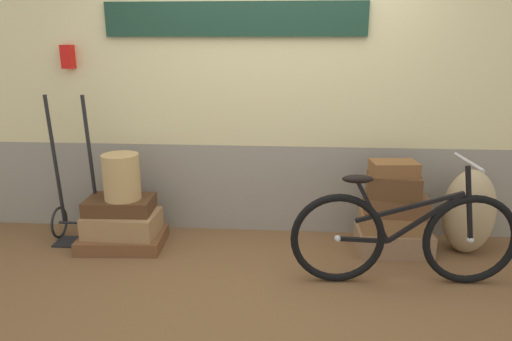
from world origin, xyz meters
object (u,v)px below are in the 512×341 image
object	(u,v)px
luggage_trolley	(77,207)
suitcase_0	(123,239)
burlap_sack	(469,212)
bicycle	(403,237)
suitcase_1	(123,223)
suitcase_7	(394,168)
suitcase_2	(120,205)
suitcase_4	(391,222)
wicker_basket	(121,177)
suitcase_6	(393,186)
suitcase_5	(395,205)
suitcase_3	(393,241)

from	to	relation	value
luggage_trolley	suitcase_0	bearing A→B (deg)	-14.45
burlap_sack	bicycle	world-z (taller)	bicycle
suitcase_1	suitcase_7	world-z (taller)	suitcase_7
suitcase_2	suitcase_4	size ratio (longest dim) A/B	1.12
wicker_basket	luggage_trolley	world-z (taller)	luggage_trolley
bicycle	suitcase_6	bearing A→B (deg)	88.56
suitcase_1	bicycle	xyz separation A→B (m)	(2.25, -0.47, 0.16)
bicycle	suitcase_2	bearing A→B (deg)	167.58
luggage_trolley	burlap_sack	distance (m)	3.35
suitcase_5	burlap_sack	xyz separation A→B (m)	(0.61, 0.05, -0.06)
suitcase_0	suitcase_5	world-z (taller)	suitcase_5
suitcase_1	suitcase_5	bearing A→B (deg)	2.81
wicker_basket	burlap_sack	xyz separation A→B (m)	(2.89, 0.07, -0.26)
suitcase_5	suitcase_6	world-z (taller)	suitcase_6
suitcase_2	suitcase_7	xyz separation A→B (m)	(2.28, -0.01, 0.38)
luggage_trolley	suitcase_4	bearing A→B (deg)	-1.30
suitcase_7	suitcase_2	bearing A→B (deg)	174.43
suitcase_0	suitcase_2	world-z (taller)	suitcase_2
suitcase_7	luggage_trolley	size ratio (longest dim) A/B	0.28
luggage_trolley	suitcase_7	bearing A→B (deg)	-1.81
suitcase_2	suitcase_6	xyz separation A→B (m)	(2.29, -0.01, 0.23)
burlap_sack	suitcase_7	bearing A→B (deg)	-173.85
suitcase_4	suitcase_1	bearing A→B (deg)	-178.41
bicycle	suitcase_4	bearing A→B (deg)	87.48
suitcase_0	suitcase_4	world-z (taller)	suitcase_4
suitcase_6	wicker_basket	xyz separation A→B (m)	(-2.25, -0.00, 0.03)
suitcase_2	suitcase_1	bearing A→B (deg)	-59.39
suitcase_3	suitcase_5	world-z (taller)	suitcase_5
suitcase_0	suitcase_6	distance (m)	2.33
suitcase_6	luggage_trolley	world-z (taller)	luggage_trolley
suitcase_5	wicker_basket	distance (m)	2.29
suitcase_2	suitcase_3	world-z (taller)	suitcase_2
wicker_basket	burlap_sack	distance (m)	2.90
suitcase_5	luggage_trolley	world-z (taller)	luggage_trolley
suitcase_7	wicker_basket	world-z (taller)	wicker_basket
suitcase_7	suitcase_4	bearing A→B (deg)	48.69
wicker_basket	bicycle	distance (m)	2.30
suitcase_2	suitcase_3	size ratio (longest dim) A/B	0.92
suitcase_2	luggage_trolley	xyz separation A→B (m)	(-0.42, 0.08, -0.06)
suitcase_0	suitcase_2	distance (m)	0.31
suitcase_4	suitcase_6	xyz separation A→B (m)	(-0.01, -0.03, 0.32)
suitcase_1	wicker_basket	world-z (taller)	wicker_basket
suitcase_6	bicycle	world-z (taller)	bicycle
suitcase_6	suitcase_7	world-z (taller)	suitcase_7
suitcase_0	suitcase_5	size ratio (longest dim) A/B	1.40
suitcase_1	burlap_sack	world-z (taller)	burlap_sack
suitcase_0	suitcase_7	xyz separation A→B (m)	(2.26, 0.03, 0.68)
suitcase_1	suitcase_4	distance (m)	2.27
suitcase_1	suitcase_5	world-z (taller)	suitcase_5
suitcase_4	suitcase_2	bearing A→B (deg)	-179.29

